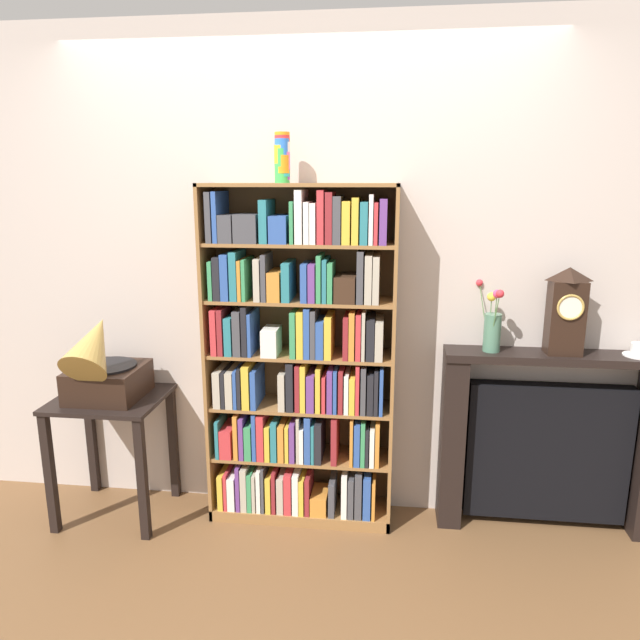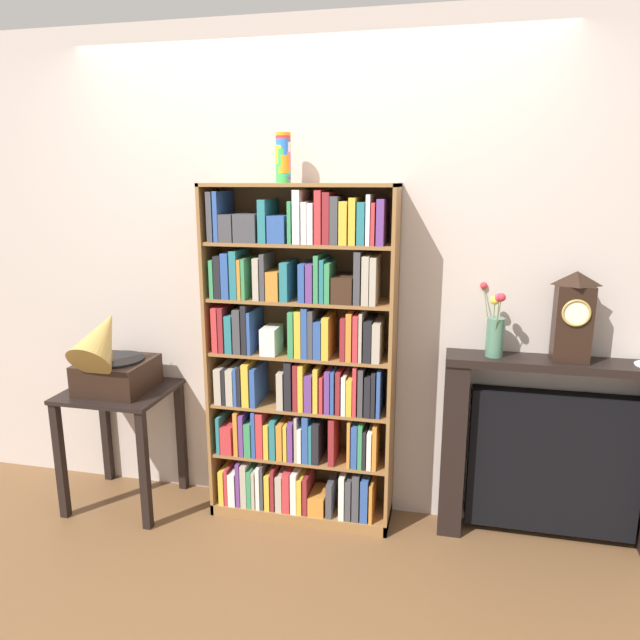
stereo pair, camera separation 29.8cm
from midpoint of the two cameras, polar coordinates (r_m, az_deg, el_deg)
name	(u,v)px [view 1 (the left image)]	position (r m, az deg, el deg)	size (l,w,h in m)	color
ground_plane	(298,529)	(3.33, -4.90, -19.72)	(7.90, 6.40, 0.02)	brown
wall_back	(331,278)	(3.12, -1.67, 4.06)	(4.90, 0.08, 2.60)	beige
bookshelf	(300,367)	(3.07, -4.81, -4.66)	(0.98, 0.28, 1.80)	olive
cup_stack	(282,158)	(2.95, -6.72, 15.44)	(0.08, 0.08, 0.24)	green
side_table_left	(112,426)	(3.44, -22.01, -9.60)	(0.56, 0.50, 0.68)	black
gramophone	(102,366)	(3.28, -22.99, -4.15)	(0.36, 0.50, 0.52)	black
fireplace_mantel	(548,442)	(3.28, 18.89, -11.28)	(1.11, 0.21, 0.97)	black
mantel_clock	(566,311)	(3.05, 20.33, 0.80)	(0.17, 0.14, 0.43)	black
flower_vase	(492,326)	(3.00, 13.75, -0.64)	(0.12, 0.21, 0.35)	#4C7A60
teacup_with_saucer	(640,351)	(3.20, 26.42, -2.73)	(0.15, 0.15, 0.06)	white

